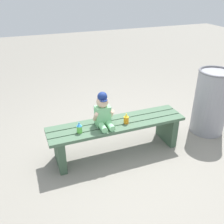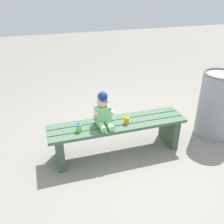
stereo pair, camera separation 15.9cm
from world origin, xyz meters
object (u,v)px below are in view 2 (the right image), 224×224
Objects in this scene: sippy_cup_right at (127,119)px; sippy_cup_left at (79,127)px; trash_bin at (216,105)px; park_bench at (117,132)px; child_figure at (103,111)px.

sippy_cup_left is at bearing 180.00° from sippy_cup_right.
trash_bin is (1.28, 0.06, -0.03)m from sippy_cup_right.
trash_bin is (1.84, 0.06, -0.03)m from sippy_cup_left.
trash_bin is at bearing 2.72° from sippy_cup_right.
sippy_cup_left reaches higher than park_bench.
sippy_cup_right is at bearing -30.65° from park_bench.
trash_bin reaches higher than child_figure.
child_figure reaches higher than sippy_cup_left.
sippy_cup_left is 0.56m from sippy_cup_right.
sippy_cup_left is 0.14× the size of trash_bin.
child_figure is at bearing 179.93° from trash_bin.
park_bench is 1.85× the size of trash_bin.
park_bench is 1.38m from trash_bin.
park_bench is 13.29× the size of sippy_cup_left.
trash_bin is (1.37, 0.01, 0.16)m from park_bench.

